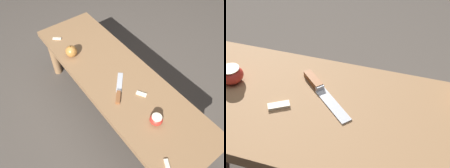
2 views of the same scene
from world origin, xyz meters
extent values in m
cube|color=olive|center=(0.00, 0.00, 0.41)|extent=(1.40, 0.44, 0.04)
cube|color=#B7BABF|center=(0.06, -0.02, 0.43)|extent=(0.13, 0.12, 0.00)
cube|color=#B7BABF|center=(0.11, -0.07, 0.44)|extent=(0.03, 0.03, 0.02)
cube|color=brown|center=(0.14, -0.09, 0.44)|extent=(0.08, 0.07, 0.02)
ellipsoid|color=red|center=(0.38, -0.03, 0.45)|extent=(0.07, 0.07, 0.05)
cylinder|color=beige|center=(0.38, -0.03, 0.48)|extent=(0.05, 0.05, 0.00)
cube|color=beige|center=(0.20, 0.03, 0.43)|extent=(0.07, 0.05, 0.01)
camera|label=1|loc=(0.71, -0.55, 1.46)|focal=35.00mm
camera|label=2|loc=(-0.14, 0.58, 1.06)|focal=50.00mm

